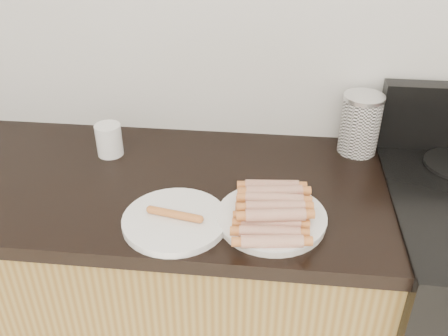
# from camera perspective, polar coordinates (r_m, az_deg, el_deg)

# --- Properties ---
(wall_back) EXTENTS (4.00, 0.04, 2.60)m
(wall_back) POSITION_cam_1_polar(r_m,az_deg,el_deg) (1.48, 3.06, 17.83)
(wall_back) COLOR silver
(wall_back) RESTS_ON ground
(cabinet_base) EXTENTS (2.20, 0.59, 0.86)m
(cabinet_base) POSITION_cam_1_polar(r_m,az_deg,el_deg) (1.84, -21.39, -12.80)
(cabinet_base) COLOR olive
(cabinet_base) RESTS_ON floor
(main_plate) EXTENTS (0.29, 0.29, 0.02)m
(main_plate) POSITION_cam_1_polar(r_m,az_deg,el_deg) (1.23, 5.43, -5.83)
(main_plate) COLOR white
(main_plate) RESTS_ON counter_slab
(side_plate) EXTENTS (0.31, 0.31, 0.02)m
(side_plate) POSITION_cam_1_polar(r_m,az_deg,el_deg) (1.23, -5.62, -5.99)
(side_plate) COLOR white
(side_plate) RESTS_ON counter_slab
(hotdog_pile) EXTENTS (0.14, 0.26, 0.06)m
(hotdog_pile) POSITION_cam_1_polar(r_m,az_deg,el_deg) (1.21, 5.51, -4.62)
(hotdog_pile) COLOR maroon
(hotdog_pile) RESTS_ON main_plate
(plain_sausages) EXTENTS (0.13, 0.04, 0.02)m
(plain_sausages) POSITION_cam_1_polar(r_m,az_deg,el_deg) (1.21, -5.67, -5.28)
(plain_sausages) COLOR #CE6E47
(plain_sausages) RESTS_ON side_plate
(canister) EXTENTS (0.12, 0.12, 0.18)m
(canister) POSITION_cam_1_polar(r_m,az_deg,el_deg) (1.53, 15.30, 4.88)
(canister) COLOR white
(canister) RESTS_ON counter_slab
(mug) EXTENTS (0.10, 0.10, 0.10)m
(mug) POSITION_cam_1_polar(r_m,az_deg,el_deg) (1.52, -13.00, 3.15)
(mug) COLOR silver
(mug) RESTS_ON counter_slab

